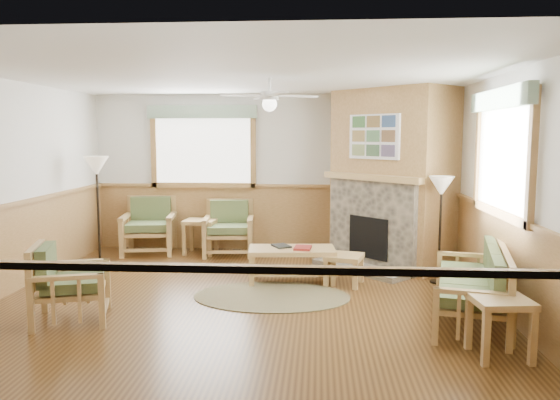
# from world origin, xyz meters

# --- Properties ---
(floor) EXTENTS (6.00, 6.00, 0.01)m
(floor) POSITION_xyz_m (0.00, 0.00, -0.01)
(floor) COLOR #553617
(floor) RESTS_ON ground
(ceiling) EXTENTS (6.00, 6.00, 0.01)m
(ceiling) POSITION_xyz_m (0.00, 0.00, 2.70)
(ceiling) COLOR white
(ceiling) RESTS_ON floor
(wall_back) EXTENTS (6.00, 0.02, 2.70)m
(wall_back) POSITION_xyz_m (0.00, 3.00, 1.35)
(wall_back) COLOR white
(wall_back) RESTS_ON floor
(wall_front) EXTENTS (6.00, 0.02, 2.70)m
(wall_front) POSITION_xyz_m (0.00, -3.00, 1.35)
(wall_front) COLOR white
(wall_front) RESTS_ON floor
(wall_left) EXTENTS (0.02, 6.00, 2.70)m
(wall_left) POSITION_xyz_m (-3.00, 0.00, 1.35)
(wall_left) COLOR white
(wall_left) RESTS_ON floor
(wall_right) EXTENTS (0.02, 6.00, 2.70)m
(wall_right) POSITION_xyz_m (3.00, 0.00, 1.35)
(wall_right) COLOR white
(wall_right) RESTS_ON floor
(wainscot) EXTENTS (6.00, 6.00, 1.10)m
(wainscot) POSITION_xyz_m (0.00, 0.00, 0.55)
(wainscot) COLOR #9D7440
(wainscot) RESTS_ON floor
(fireplace) EXTENTS (3.11, 3.11, 2.70)m
(fireplace) POSITION_xyz_m (2.05, 2.05, 1.35)
(fireplace) COLOR #9D7440
(fireplace) RESTS_ON floor
(window_back) EXTENTS (1.90, 0.16, 1.50)m
(window_back) POSITION_xyz_m (-1.10, 2.96, 2.53)
(window_back) COLOR white
(window_back) RESTS_ON wall_back
(window_right) EXTENTS (0.16, 1.90, 1.50)m
(window_right) POSITION_xyz_m (2.96, -0.20, 2.53)
(window_right) COLOR white
(window_right) RESTS_ON wall_right
(ceiling_fan) EXTENTS (1.59, 1.59, 0.36)m
(ceiling_fan) POSITION_xyz_m (0.30, 0.30, 2.66)
(ceiling_fan) COLOR white
(ceiling_fan) RESTS_ON ceiling
(sofa) EXTENTS (1.88, 1.11, 0.81)m
(sofa) POSITION_xyz_m (2.55, -0.56, 0.41)
(sofa) COLOR tan
(sofa) RESTS_ON floor
(armchair_back_left) EXTENTS (0.96, 0.96, 0.95)m
(armchair_back_left) POSITION_xyz_m (-1.97, 2.55, 0.47)
(armchair_back_left) COLOR tan
(armchair_back_left) RESTS_ON floor
(armchair_back_right) EXTENTS (0.88, 0.88, 0.90)m
(armchair_back_right) POSITION_xyz_m (-0.60, 2.52, 0.45)
(armchair_back_right) COLOR tan
(armchair_back_right) RESTS_ON floor
(armchair_left) EXTENTS (0.94, 0.94, 0.84)m
(armchair_left) POSITION_xyz_m (-1.75, -0.87, 0.42)
(armchair_left) COLOR tan
(armchair_left) RESTS_ON floor
(coffee_table) EXTENTS (1.21, 0.68, 0.47)m
(coffee_table) POSITION_xyz_m (0.55, 0.88, 0.23)
(coffee_table) COLOR tan
(coffee_table) RESTS_ON floor
(end_table_chairs) EXTENTS (0.55, 0.53, 0.58)m
(end_table_chairs) POSITION_xyz_m (-1.08, 2.55, 0.29)
(end_table_chairs) COLOR tan
(end_table_chairs) RESTS_ON floor
(end_table_sofa) EXTENTS (0.54, 0.52, 0.55)m
(end_table_sofa) POSITION_xyz_m (2.55, -1.56, 0.28)
(end_table_sofa) COLOR tan
(end_table_sofa) RESTS_ON floor
(footstool) EXTENTS (0.58, 0.58, 0.41)m
(footstool) POSITION_xyz_m (1.26, 0.78, 0.21)
(footstool) COLOR tan
(footstool) RESTS_ON floor
(braided_rug) EXTENTS (2.03, 2.03, 0.01)m
(braided_rug) POSITION_xyz_m (0.33, 0.14, 0.01)
(braided_rug) COLOR brown
(braided_rug) RESTS_ON floor
(floor_lamp_left) EXTENTS (0.51, 0.51, 1.69)m
(floor_lamp_left) POSITION_xyz_m (-2.55, 1.83, 0.84)
(floor_lamp_left) COLOR black
(floor_lamp_left) RESTS_ON floor
(floor_lamp_right) EXTENTS (0.44, 0.44, 1.47)m
(floor_lamp_right) POSITION_xyz_m (2.55, 0.95, 0.73)
(floor_lamp_right) COLOR black
(floor_lamp_right) RESTS_ON floor
(book_red) EXTENTS (0.25, 0.32, 0.03)m
(book_red) POSITION_xyz_m (0.70, 0.83, 0.50)
(book_red) COLOR maroon
(book_red) RESTS_ON coffee_table
(book_dark) EXTENTS (0.30, 0.33, 0.02)m
(book_dark) POSITION_xyz_m (0.40, 0.95, 0.49)
(book_dark) COLOR black
(book_dark) RESTS_ON coffee_table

